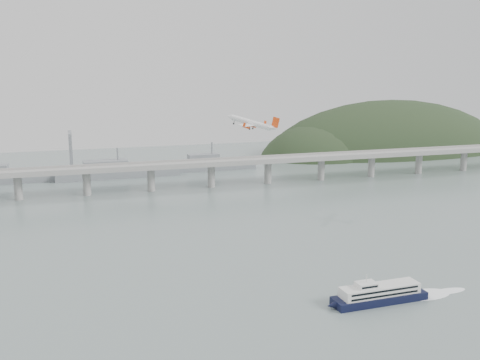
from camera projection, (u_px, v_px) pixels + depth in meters
name	position (u px, v px, depth m)	size (l,w,h in m)	color
ground	(273.00, 274.00, 274.46)	(900.00, 900.00, 0.00)	slate
bridge	(186.00, 168.00, 457.57)	(800.00, 22.00, 23.90)	gray
headland	(399.00, 166.00, 671.39)	(365.00, 155.00, 156.00)	#1E2E1A
ferry	(379.00, 294.00, 241.28)	(70.34, 13.00, 13.27)	black
airliner	(252.00, 123.00, 367.92)	(31.14, 29.86, 11.03)	white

